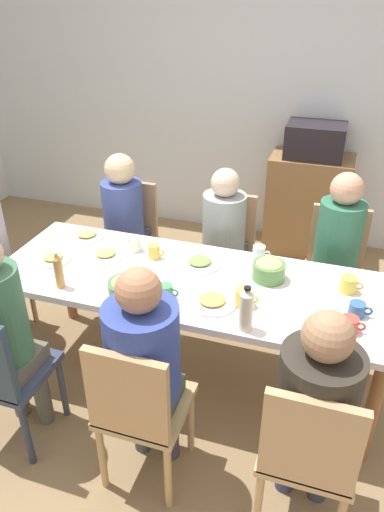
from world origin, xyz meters
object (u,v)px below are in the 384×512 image
(person_5, at_px, (1,325))
(bowl_1, at_px, (126,285))
(plate_2, at_px, (106,255))
(bowl_0, at_px, (269,270))
(chair_4, at_px, (226,248))
(plate_0, at_px, (87,235))
(chair_0, at_px, (139,407))
(cup_7, at_px, (259,253))
(cup_2, at_px, (166,291))
(cup_3, at_px, (350,325))
(bottle_0, at_px, (246,309))
(side_cabinet, at_px, (307,205))
(person_6, at_px, (337,245))
(cup_5, at_px, (134,244))
(plate_4, at_px, (53,259))
(person_2, at_px, (123,215))
(person_3, at_px, (316,402))
(cup_6, at_px, (244,297))
(dining_table, at_px, (192,290))
(chair_6, at_px, (334,265))
(plate_3, at_px, (200,263))
(plate_1, at_px, (212,301))
(cup_4, at_px, (154,251))
(chair_3, at_px, (308,451))
(cup_1, at_px, (358,309))
(person_4, at_px, (223,232))
(person_0, at_px, (144,358))
(cup_0, at_px, (349,284))
(chair_2, at_px, (130,233))
(microwave, at_px, (315,140))
(bottle_1, at_px, (59,271))

(person_5, bearing_deg, bowl_1, 45.28)
(plate_2, height_order, bowl_0, bowl_0)
(chair_4, relative_size, plate_0, 3.97)
(chair_0, distance_m, cup_7, 1.19)
(cup_2, height_order, cup_3, cup_3)
(cup_7, xyz_separation_m, bottle_0, (0.07, -0.68, 0.07))
(cup_7, bearing_deg, side_cabinet, 84.66)
(person_6, height_order, cup_5, person_6)
(plate_4, bearing_deg, person_2, 82.59)
(person_3, relative_size, cup_7, 10.52)
(person_6, height_order, cup_6, person_6)
(dining_table, distance_m, chair_6, 1.11)
(person_5, bearing_deg, plate_3, 48.66)
(plate_1, height_order, plate_3, same)
(person_3, distance_m, plate_3, 1.16)
(cup_3, xyz_separation_m, cup_4, (-1.16, 0.37, 0.01))
(chair_3, height_order, cup_6, chair_3)
(person_6, relative_size, cup_5, 10.14)
(chair_4, height_order, cup_1, chair_4)
(cup_4, bearing_deg, person_4, 61.42)
(cup_5, bearing_deg, person_0, -63.72)
(cup_4, xyz_separation_m, cup_5, (-0.15, 0.05, 0.00))
(person_5, height_order, chair_6, person_5)
(person_2, relative_size, cup_0, 9.37)
(person_5, bearing_deg, chair_2, 90.00)
(dining_table, xyz_separation_m, person_0, (0.00, -0.70, 0.08))
(bottle_0, bearing_deg, chair_3, -49.36)
(bowl_0, bearing_deg, person_5, -144.65)
(plate_4, bearing_deg, chair_0, -39.96)
(chair_3, height_order, chair_6, same)
(dining_table, distance_m, chair_4, 0.80)
(bowl_1, height_order, microwave, microwave)
(bowl_1, bearing_deg, person_0, -57.47)
(plate_1, bearing_deg, bottle_0, -35.89)
(cup_6, bearing_deg, bottle_0, -75.04)
(dining_table, height_order, cup_2, cup_2)
(plate_4, height_order, bottle_1, bottle_1)
(cup_4, bearing_deg, cup_7, 15.61)
(chair_3, bearing_deg, person_6, 90.00)
(person_4, bearing_deg, side_cabinet, 68.76)
(chair_3, xyz_separation_m, cup_3, (0.10, 0.58, 0.26))
(chair_4, distance_m, microwave, 1.31)
(chair_2, xyz_separation_m, person_5, (0.00, -1.49, 0.22))
(dining_table, height_order, cup_0, cup_0)
(side_cabinet, bearing_deg, person_6, -76.06)
(person_6, xyz_separation_m, cup_5, (-1.21, -0.49, 0.06))
(chair_6, bearing_deg, person_4, -173.15)
(side_cabinet, bearing_deg, person_2, -135.74)
(person_3, height_order, person_4, person_3)
(dining_table, xyz_separation_m, cup_3, (0.87, -0.21, 0.11))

